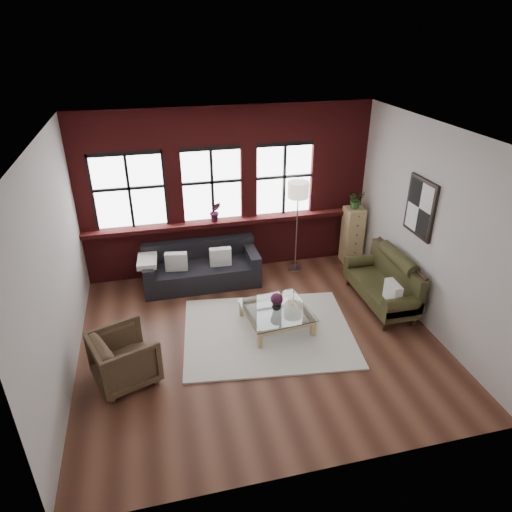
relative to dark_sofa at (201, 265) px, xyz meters
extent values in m
plane|color=#4A271B|center=(0.65, -1.90, -0.39)|extent=(5.50, 5.50, 0.00)
plane|color=white|center=(0.65, -1.90, 2.81)|extent=(5.50, 5.50, 0.00)
plane|color=beige|center=(0.65, 0.60, 1.21)|extent=(5.50, 0.00, 5.50)
plane|color=beige|center=(0.65, -4.40, 1.21)|extent=(5.50, 0.00, 5.50)
plane|color=beige|center=(-2.10, -1.90, 1.21)|extent=(0.00, 5.00, 5.00)
plane|color=beige|center=(3.40, -1.90, 1.21)|extent=(0.00, 5.00, 5.00)
cube|color=#5A1516|center=(0.65, 0.45, 0.65)|extent=(5.50, 0.30, 0.08)
cube|color=beige|center=(0.83, -1.81, -0.37)|extent=(2.92, 2.42, 0.03)
cube|color=silver|center=(-0.46, -0.10, 0.19)|extent=(0.42, 0.20, 0.34)
cube|color=silver|center=(0.36, -0.10, 0.19)|extent=(0.41, 0.16, 0.34)
cube|color=silver|center=(2.87, -1.98, 0.18)|extent=(0.15, 0.38, 0.34)
imported|color=#463423|center=(-1.37, -2.37, -0.01)|extent=(1.05, 1.03, 0.75)
imported|color=#B2B2B2|center=(1.00, -1.67, 0.02)|extent=(0.16, 0.16, 0.16)
sphere|color=#471834|center=(1.00, -1.67, 0.14)|extent=(0.20, 0.20, 0.20)
cube|color=tan|center=(3.13, 0.18, 0.20)|extent=(0.36, 0.36, 1.19)
imported|color=#2D5923|center=(3.13, 0.18, 0.98)|extent=(0.37, 0.33, 0.36)
imported|color=#471834|center=(0.37, 0.42, 0.89)|extent=(0.22, 0.18, 0.39)
camera|label=1|loc=(-0.77, -7.58, 4.11)|focal=32.00mm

